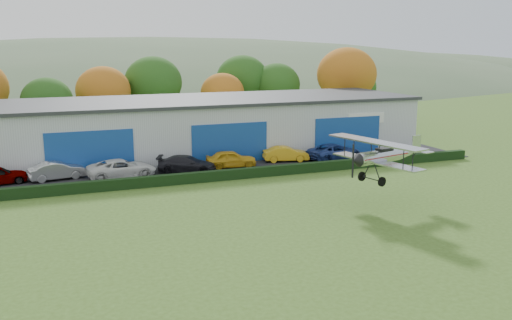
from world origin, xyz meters
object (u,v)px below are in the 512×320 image
object	(u,v)px
car_5	(286,154)
biplane	(385,154)
car_2	(122,169)
car_3	(187,164)
car_4	(231,159)
car_6	(334,152)
hangar	(211,125)
car_1	(57,171)

from	to	relation	value
car_5	biplane	bearing A→B (deg)	-165.65
car_2	biplane	xyz separation A→B (m)	(15.15, -13.82, 2.66)
car_5	biplane	world-z (taller)	biplane
car_3	car_4	xyz separation A→B (m)	(4.01, 0.48, 0.04)
car_2	car_6	bearing A→B (deg)	-95.59
car_5	car_2	bearing A→B (deg)	106.92
car_5	biplane	size ratio (longest dim) A/B	0.56
hangar	car_2	distance (m)	13.02
car_3	car_5	distance (m)	9.53
car_3	car_4	world-z (taller)	car_4
car_4	car_6	world-z (taller)	car_4
car_4	biplane	distance (m)	15.67
hangar	car_4	world-z (taller)	hangar
car_4	car_5	world-z (taller)	car_4
car_3	car_6	distance (m)	13.92
car_2	car_3	bearing A→B (deg)	-96.22
biplane	car_6	bearing A→B (deg)	59.62
car_1	biplane	world-z (taller)	biplane
car_3	car_6	bearing A→B (deg)	-67.18
car_3	biplane	size ratio (longest dim) A/B	0.65
biplane	car_5	bearing A→B (deg)	77.32
car_3	car_5	xyz separation A→B (m)	(9.47, 1.08, -0.02)
car_6	car_5	bearing A→B (deg)	65.23
hangar	car_6	size ratio (longest dim) A/B	7.61
car_2	car_6	distance (m)	19.20
car_3	biplane	distance (m)	17.18
car_3	biplane	bearing A→B (deg)	-122.29
car_4	car_5	xyz separation A→B (m)	(5.46, 0.59, -0.06)
car_1	hangar	bearing A→B (deg)	-74.37
car_2	car_5	xyz separation A→B (m)	(14.75, 1.06, -0.06)
hangar	car_2	xyz separation A→B (m)	(-9.83, -8.33, -1.86)
biplane	car_4	bearing A→B (deg)	98.09
car_6	car_4	bearing A→B (deg)	74.99
car_2	car_5	world-z (taller)	car_2
car_5	biplane	xyz separation A→B (m)	(0.40, -14.88, 2.73)
car_4	biplane	world-z (taller)	biplane
car_6	car_3	bearing A→B (deg)	77.52
car_2	car_4	distance (m)	9.31
car_3	car_5	world-z (taller)	car_3
hangar	car_2	bearing A→B (deg)	-139.71
hangar	car_2	size ratio (longest dim) A/B	7.57
hangar	car_3	size ratio (longest dim) A/B	8.40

